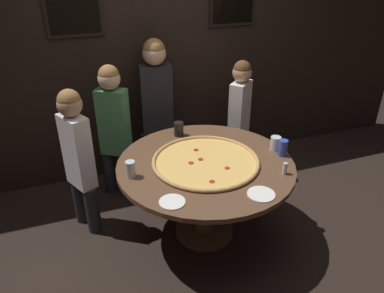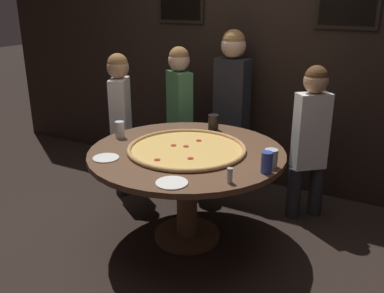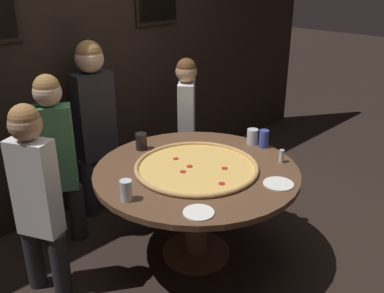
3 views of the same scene
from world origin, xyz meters
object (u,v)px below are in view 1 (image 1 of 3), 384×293
at_px(giant_pizza, 206,161).
at_px(drink_cup_near_left, 275,143).
at_px(white_plate_beside_cup, 172,202).
at_px(drink_cup_far_right, 179,129).
at_px(diner_side_right, 157,104).
at_px(drink_cup_centre_back, 283,148).
at_px(white_plate_near_front, 261,194).
at_px(diner_far_left, 239,113).
at_px(diner_far_right, 114,125).
at_px(condiment_shaker, 285,168).
at_px(dining_table, 205,177).
at_px(diner_centre_back, 78,154).
at_px(drink_cup_by_shaker, 131,169).

xyz_separation_m(giant_pizza, drink_cup_near_left, (0.65, -0.00, 0.05)).
relative_size(giant_pizza, white_plate_beside_cup, 4.76).
height_order(drink_cup_far_right, diner_side_right, diner_side_right).
xyz_separation_m(drink_cup_centre_back, white_plate_beside_cup, (-1.07, -0.31, -0.07)).
bearing_deg(white_plate_near_front, drink_cup_near_left, 51.44).
xyz_separation_m(giant_pizza, diner_far_left, (0.71, 0.81, -0.01)).
bearing_deg(diner_far_left, diner_far_right, -44.88).
bearing_deg(condiment_shaker, white_plate_beside_cup, -176.78).
height_order(giant_pizza, diner_side_right, diner_side_right).
bearing_deg(diner_side_right, condiment_shaker, 120.05).
height_order(drink_cup_near_left, diner_side_right, diner_side_right).
xyz_separation_m(giant_pizza, diner_far_right, (-0.60, 0.90, 0.02)).
xyz_separation_m(dining_table, drink_cup_far_right, (-0.05, 0.55, 0.21)).
distance_m(drink_cup_centre_back, drink_cup_near_left, 0.11).
height_order(giant_pizza, diner_far_left, diner_far_left).
distance_m(white_plate_beside_cup, diner_centre_back, 1.05).
xyz_separation_m(giant_pizza, condiment_shaker, (0.51, -0.37, 0.04)).
xyz_separation_m(drink_cup_near_left, diner_centre_back, (-1.63, 0.46, -0.04)).
bearing_deg(condiment_shaker, drink_cup_by_shaker, 162.06).
xyz_separation_m(drink_cup_near_left, diner_side_right, (-0.77, 1.07, 0.07)).
bearing_deg(white_plate_beside_cup, diner_far_right, 97.68).
distance_m(giant_pizza, diner_centre_back, 1.08).
bearing_deg(diner_side_right, dining_table, 102.67).
relative_size(dining_table, diner_far_left, 1.11).
distance_m(dining_table, condiment_shaker, 0.66).
distance_m(diner_far_left, diner_side_right, 0.88).
distance_m(drink_cup_near_left, condiment_shaker, 0.40).
bearing_deg(white_plate_near_front, dining_table, 110.74).
bearing_deg(diner_far_right, condiment_shaker, 164.62).
distance_m(white_plate_near_front, diner_side_right, 1.66).
xyz_separation_m(dining_table, diner_side_right, (-0.12, 1.07, 0.27)).
distance_m(white_plate_near_front, condiment_shaker, 0.36).
bearing_deg(white_plate_near_front, condiment_shaker, 30.86).
xyz_separation_m(giant_pizza, white_plate_near_front, (0.20, -0.56, -0.01)).
height_order(drink_cup_centre_back, diner_centre_back, diner_centre_back).
relative_size(drink_cup_by_shaker, diner_far_right, 0.10).
xyz_separation_m(giant_pizza, drink_cup_centre_back, (0.65, -0.11, 0.06)).
height_order(white_plate_beside_cup, diner_far_right, diner_far_right).
distance_m(drink_cup_near_left, diner_far_left, 0.82).
bearing_deg(drink_cup_far_right, drink_cup_near_left, -37.85).
distance_m(drink_cup_centre_back, diner_side_right, 1.41).
xyz_separation_m(drink_cup_near_left, diner_far_left, (0.06, 0.81, -0.06)).
height_order(dining_table, drink_cup_by_shaker, drink_cup_by_shaker).
bearing_deg(drink_cup_centre_back, diner_centre_back, 160.71).
bearing_deg(diner_far_left, drink_cup_far_right, -21.81).
relative_size(drink_cup_far_right, condiment_shaker, 1.36).
bearing_deg(diner_far_left, giant_pizza, 7.83).
relative_size(drink_cup_far_right, white_plate_near_front, 0.65).
distance_m(drink_cup_far_right, drink_cup_by_shaker, 0.79).
bearing_deg(giant_pizza, drink_cup_centre_back, -9.69).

